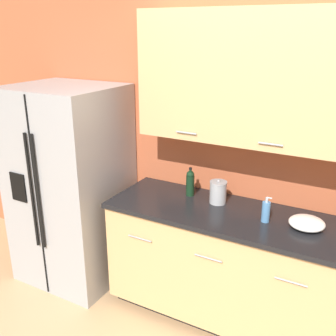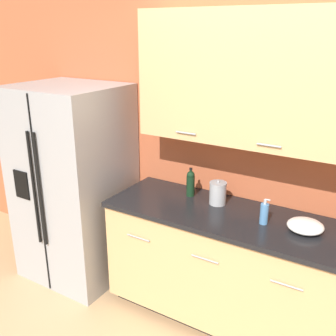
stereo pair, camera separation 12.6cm
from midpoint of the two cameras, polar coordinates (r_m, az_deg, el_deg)
The scene contains 7 objects.
wall_back at distance 2.87m, azimuth 18.40°, elevation 4.47°, with size 10.00×0.39×2.60m.
counter_unit at distance 3.04m, azimuth 14.10°, elevation -15.16°, with size 2.31×0.64×0.92m.
refrigerator at distance 3.57m, azimuth -12.51°, elevation -2.30°, with size 0.88×0.80×1.74m.
soap_dispenser at distance 2.75m, azimuth 15.07°, elevation -6.39°, with size 0.06×0.06×0.18m.
oil_bottle at distance 3.09m, azimuth 4.47°, elevation -2.16°, with size 0.07×0.07×0.23m.
steel_canister at distance 2.98m, azimuth 8.45°, elevation -3.63°, with size 0.13×0.13×0.19m.
mixing_bowl at distance 2.76m, azimuth 20.58°, elevation -7.89°, with size 0.24×0.24×0.07m.
Camera 2 is at (0.63, -1.40, 2.17)m, focal length 42.00 mm.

